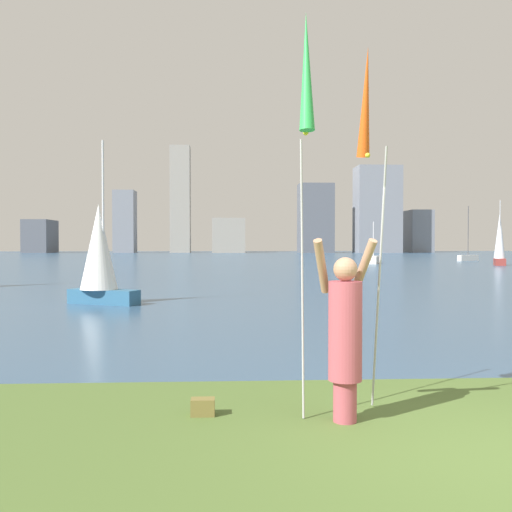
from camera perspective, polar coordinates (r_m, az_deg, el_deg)
ground at (r=55.90m, az=-0.25°, el=-0.65°), size 120.00×138.00×0.12m
person at (r=6.24m, az=8.79°, el=-7.40°), size 0.71×0.53×1.95m
kite_flag_left at (r=6.26m, az=4.99°, el=16.70°), size 0.16×0.58×4.30m
kite_flag_right at (r=7.28m, az=10.83°, el=13.90°), size 0.16×1.14×4.23m
bag at (r=6.59m, az=-5.28°, el=-14.63°), size 0.26×0.17×0.19m
sailboat_0 at (r=18.46m, az=-15.21°, el=0.16°), size 2.34×1.59×5.04m
sailboat_1 at (r=52.69m, az=11.52°, el=-0.34°), size 1.77×3.19×3.75m
sailboat_3 at (r=63.15m, az=20.21°, el=-0.10°), size 2.51×1.58×5.65m
sailboat_4 at (r=51.73m, az=22.94°, el=1.38°), size 1.34×1.95×5.37m
skyline_tower_0 at (r=114.31m, az=-20.55°, el=1.84°), size 4.56×7.74×6.05m
skyline_tower_1 at (r=108.72m, az=-12.83°, el=3.33°), size 3.79×4.33×11.39m
skyline_tower_2 at (r=108.22m, az=-7.48°, el=5.55°), size 3.63×3.63×19.67m
skyline_tower_3 at (r=105.75m, az=-2.72°, el=2.04°), size 5.95×4.79×6.31m
skyline_tower_4 at (r=105.90m, az=5.91°, el=3.72°), size 6.22×4.82×12.54m
skyline_tower_5 at (r=107.96m, az=11.89°, el=4.50°), size 7.89×5.65×15.72m
skyline_tower_6 at (r=114.86m, az=15.75°, el=2.36°), size 4.23×5.96×8.02m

